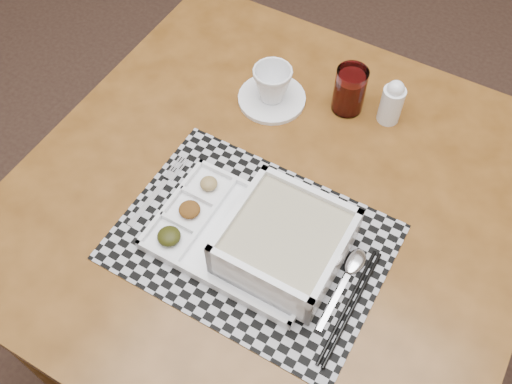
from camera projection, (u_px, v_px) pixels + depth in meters
floor at (152, 245)px, 1.90m from camera, size 5.00×5.00×0.00m
dining_table at (274, 215)px, 1.19m from camera, size 1.03×1.03×0.74m
placemat at (252, 242)px, 1.06m from camera, size 0.51×0.38×0.00m
serving_tray at (274, 242)px, 1.02m from camera, size 0.35×0.24×0.10m
fork at (160, 189)px, 1.12m from camera, size 0.03×0.19×0.00m
spoon at (352, 267)px, 1.03m from camera, size 0.04×0.18×0.01m
chopsticks at (350, 307)px, 0.98m from camera, size 0.03×0.24×0.01m
saucer at (272, 98)px, 1.26m from camera, size 0.15×0.15×0.01m
cup at (272, 84)px, 1.22m from camera, size 0.11×0.11×0.08m
juice_glass at (349, 91)px, 1.21m from camera, size 0.07×0.07×0.11m
creamer_bottle at (392, 102)px, 1.19m from camera, size 0.05×0.05×0.11m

